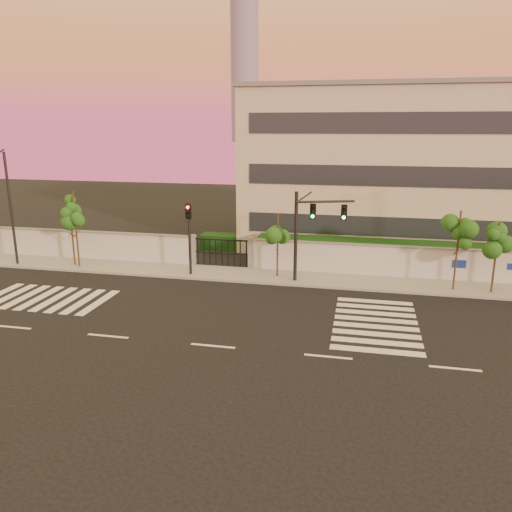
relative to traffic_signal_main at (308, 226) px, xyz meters
name	(u,v)px	position (x,y,z in m)	size (l,w,h in m)	color
ground	(213,346)	(-2.96, -9.81, -3.53)	(120.00, 120.00, 0.00)	black
sidewalk	(261,276)	(-2.96, 0.69, -3.46)	(60.00, 3.00, 0.15)	gray
perimeter_wall	(267,255)	(-2.85, 2.19, -2.46)	(60.00, 0.36, 2.20)	#AEB1B5
hedge_row	(289,250)	(-1.79, 4.93, -2.71)	(41.00, 4.25, 1.80)	black
institutional_building	(403,167)	(6.04, 12.17, 2.63)	(24.40, 12.40, 12.25)	#B8B49C
distant_skyscraper	(244,30)	(-67.96, 270.19, 58.45)	(16.00, 16.00, 118.00)	slate
road_markings	(205,313)	(-4.54, -6.06, -3.52)	(57.00, 7.62, 0.02)	silver
street_tree_b	(71,220)	(-15.84, 0.40, -0.28)	(1.36, 1.08, 4.41)	#382314
street_tree_c	(75,212)	(-15.33, 0.11, 0.29)	(1.42, 1.13, 5.20)	#382314
street_tree_d	(278,231)	(-1.90, 0.67, -0.49)	(1.36, 1.08, 4.13)	#382314
street_tree_e	(459,233)	(8.51, 0.22, -0.04)	(1.30, 1.04, 4.75)	#382314
street_tree_f	(498,242)	(10.55, 0.11, -0.45)	(1.42, 1.13, 4.18)	#382314
traffic_signal_main	(308,226)	(0.00, 0.00, 0.00)	(3.47, 1.19, 5.58)	black
traffic_signal_secondary	(189,229)	(-7.39, -0.08, -0.47)	(0.38, 0.35, 4.83)	black
streetlight_west	(8,203)	(-19.85, -0.39, 0.82)	(0.48, 1.94, 8.05)	black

